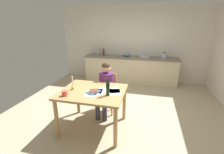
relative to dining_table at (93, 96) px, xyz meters
name	(u,v)px	position (x,y,z in m)	size (l,w,h in m)	color
ground_plane	(117,114)	(0.34, 0.60, -0.70)	(5.20, 5.20, 0.04)	tan
wall_back	(132,44)	(0.34, 3.20, 0.62)	(5.20, 0.12, 2.60)	silver
kitchen_counter	(130,69)	(0.34, 2.84, -0.23)	(3.18, 0.64, 0.90)	beige
dining_table	(93,96)	(0.00, 0.00, 0.00)	(1.19, 0.99, 0.79)	tan
chair_at_table	(108,91)	(0.08, 0.73, -0.19)	(0.42, 0.42, 0.88)	tan
person_seated	(106,85)	(0.08, 0.59, 0.00)	(0.33, 0.60, 1.19)	#592666
coffee_mug	(64,93)	(-0.40, -0.32, 0.16)	(0.12, 0.09, 0.09)	#D84C3F
candlestick	(73,86)	(-0.39, -0.03, 0.19)	(0.06, 0.06, 0.27)	gold
book_magazine	(93,91)	(0.03, -0.06, 0.13)	(0.15, 0.18, 0.03)	brown
book_cookery	(93,92)	(0.04, -0.07, 0.12)	(0.17, 0.23, 0.02)	#3D5E89
paper_letter	(91,93)	(0.01, -0.11, 0.12)	(0.21, 0.30, 0.00)	white
paper_bill	(102,90)	(0.17, 0.06, 0.12)	(0.21, 0.30, 0.00)	white
paper_envelope	(96,92)	(0.08, -0.04, 0.12)	(0.21, 0.30, 0.00)	white
paper_receipt	(115,92)	(0.41, 0.04, 0.12)	(0.21, 0.30, 0.00)	white
paper_notice	(114,90)	(0.38, 0.13, 0.12)	(0.21, 0.30, 0.00)	white
wine_bottle_on_table	(108,88)	(0.33, -0.13, 0.24)	(0.07, 0.07, 0.31)	black
sink_unit	(145,57)	(0.81, 2.84, 0.24)	(0.36, 0.36, 0.24)	#B2B7BC
bottle_oil	(100,52)	(-0.76, 2.88, 0.34)	(0.07, 0.07, 0.29)	#8C999E
bottle_vinegar	(104,52)	(-0.64, 2.90, 0.33)	(0.07, 0.07, 0.27)	#593319
mixing_bowl	(126,55)	(0.19, 2.90, 0.27)	(0.23, 0.23, 0.10)	#668C99
stovetop_kettle	(164,55)	(1.44, 2.84, 0.32)	(0.18, 0.18, 0.22)	#B7BABF
wine_glass_near_sink	(133,53)	(0.41, 2.99, 0.33)	(0.07, 0.07, 0.15)	silver
wine_glass_by_kettle	(131,53)	(0.31, 2.99, 0.33)	(0.07, 0.07, 0.15)	silver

